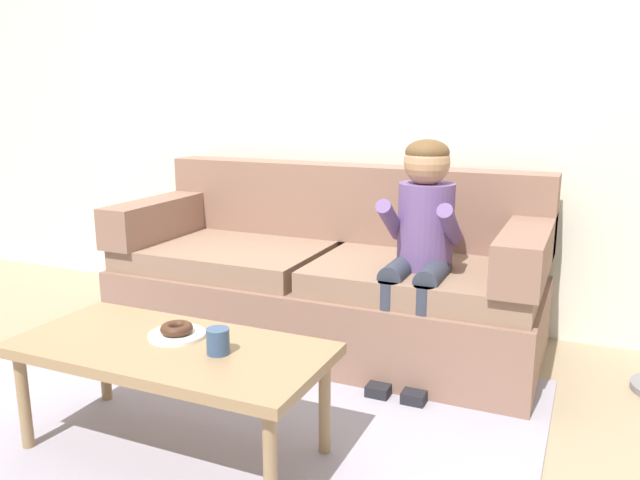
{
  "coord_description": "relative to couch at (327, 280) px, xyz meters",
  "views": [
    {
      "loc": [
        1.37,
        -2.11,
        1.3
      ],
      "look_at": [
        0.24,
        0.45,
        0.65
      ],
      "focal_mm": 35.37,
      "sensor_mm": 36.0,
      "label": 1
    }
  ],
  "objects": [
    {
      "name": "mug",
      "position": [
        0.12,
        -1.24,
        0.13
      ],
      "size": [
        0.08,
        0.08,
        0.09
      ],
      "primitive_type": "cylinder",
      "color": "#334C72",
      "rests_on": "coffee_table"
    },
    {
      "name": "plate",
      "position": [
        -0.1,
        -1.17,
        0.1
      ],
      "size": [
        0.21,
        0.21,
        0.01
      ],
      "primitive_type": "cylinder",
      "color": "white",
      "rests_on": "coffee_table"
    },
    {
      "name": "coffee_table",
      "position": [
        -0.08,
        -1.24,
        0.05
      ],
      "size": [
        1.15,
        0.54,
        0.43
      ],
      "color": "#937551",
      "rests_on": "ground"
    },
    {
      "name": "wall_back",
      "position": [
        -0.11,
        0.55,
        1.06
      ],
      "size": [
        8.0,
        0.1,
        2.8
      ],
      "primitive_type": "cube",
      "color": "silver",
      "rests_on": "ground"
    },
    {
      "name": "ground",
      "position": [
        -0.11,
        -0.85,
        -0.34
      ],
      "size": [
        10.0,
        10.0,
        0.0
      ],
      "primitive_type": "plane",
      "color": "#9E896B"
    },
    {
      "name": "couch",
      "position": [
        0.0,
        0.0,
        0.0
      ],
      "size": [
        2.21,
        0.9,
        0.92
      ],
      "color": "#846051",
      "rests_on": "ground"
    },
    {
      "name": "donut",
      "position": [
        -0.1,
        -1.17,
        0.12
      ],
      "size": [
        0.17,
        0.17,
        0.04
      ],
      "primitive_type": "torus",
      "rotation": [
        0.0,
        0.0,
        0.93
      ],
      "color": "#422619",
      "rests_on": "plate"
    },
    {
      "name": "person_child",
      "position": [
        0.55,
        -0.2,
        0.33
      ],
      "size": [
        0.34,
        0.58,
        1.1
      ],
      "color": "#664C84",
      "rests_on": "ground"
    },
    {
      "name": "area_rug",
      "position": [
        -0.11,
        -1.1,
        -0.33
      ],
      "size": [
        2.58,
        2.06,
        0.01
      ],
      "primitive_type": "cube",
      "color": "#9993A3",
      "rests_on": "ground"
    }
  ]
}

